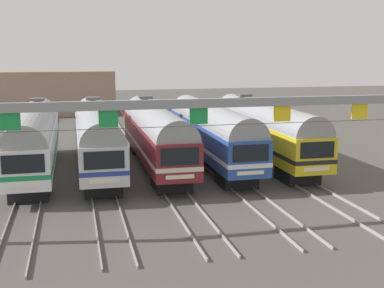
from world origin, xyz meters
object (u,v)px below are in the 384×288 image
object	(u,v)px
commuter_train_blue	(211,131)
catenary_gantry	(199,123)
commuter_train_silver	(97,135)
commuter_train_maroon	(155,133)
commuter_train_yellow	(264,129)
commuter_train_white	(34,137)

from	to	relation	value
commuter_train_blue	catenary_gantry	xyz separation A→B (m)	(-4.37, -13.49, 2.59)
commuter_train_silver	catenary_gantry	size ratio (longest dim) A/B	0.79
commuter_train_maroon	commuter_train_blue	xyz separation A→B (m)	(4.37, -0.00, -0.00)
commuter_train_silver	commuter_train_blue	bearing A→B (deg)	-0.03
commuter_train_blue	commuter_train_yellow	xyz separation A→B (m)	(4.37, 0.00, 0.00)
catenary_gantry	commuter_train_silver	bearing A→B (deg)	107.94
commuter_train_yellow	catenary_gantry	size ratio (longest dim) A/B	0.79
commuter_train_silver	commuter_train_white	bearing A→B (deg)	180.00
commuter_train_white	catenary_gantry	xyz separation A→B (m)	(8.74, -13.50, 2.59)
commuter_train_yellow	catenary_gantry	world-z (taller)	catenary_gantry
commuter_train_silver	commuter_train_yellow	xyz separation A→B (m)	(13.11, 0.00, 0.00)
commuter_train_silver	catenary_gantry	distance (m)	14.42
commuter_train_blue	catenary_gantry	distance (m)	14.42
commuter_train_maroon	commuter_train_blue	bearing A→B (deg)	-0.06
commuter_train_blue	commuter_train_yellow	size ratio (longest dim) A/B	1.00
commuter_train_maroon	catenary_gantry	distance (m)	13.74
commuter_train_maroon	catenary_gantry	world-z (taller)	catenary_gantry
commuter_train_yellow	commuter_train_blue	bearing A→B (deg)	-179.94
commuter_train_maroon	commuter_train_white	bearing A→B (deg)	180.00
commuter_train_silver	commuter_train_maroon	distance (m)	4.37
commuter_train_maroon	commuter_train_yellow	xyz separation A→B (m)	(8.74, 0.00, 0.00)
commuter_train_white	commuter_train_silver	world-z (taller)	same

